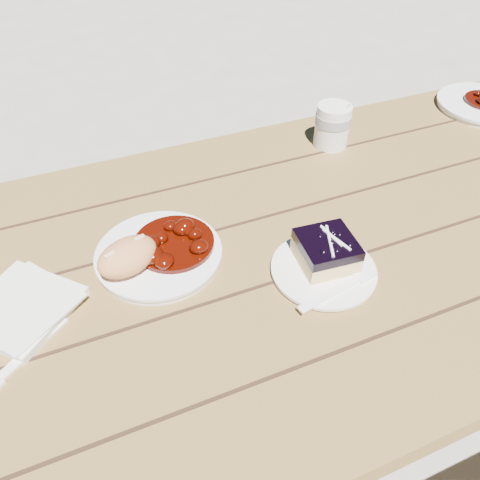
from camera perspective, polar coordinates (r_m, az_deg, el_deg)
name	(u,v)px	position (r m, az deg, el deg)	size (l,w,h in m)	color
ground	(322,407)	(1.53, 9.91, -19.46)	(60.00, 60.00, 0.00)	#99958A
picnic_table	(354,275)	(1.05, 13.69, -4.17)	(2.00, 1.55, 0.75)	brown
main_plate	(159,255)	(0.83, -9.84, -1.81)	(0.22, 0.22, 0.02)	white
goulash_stew	(173,237)	(0.82, -8.16, 0.41)	(0.14, 0.14, 0.04)	#3B0902
bread_roll	(127,257)	(0.79, -13.58, -1.98)	(0.11, 0.07, 0.06)	tan
dessert_plate	(323,270)	(0.81, 10.12, -3.68)	(0.17, 0.17, 0.01)	white
blueberry_cake	(326,250)	(0.80, 10.46, -1.26)	(0.10, 0.10, 0.05)	#E9C77F
fork_dessert	(330,294)	(0.77, 10.96, -6.45)	(0.03, 0.16, 0.01)	white
coffee_cup	(332,126)	(1.12, 11.18, 13.50)	(0.08, 0.08, 0.10)	white
napkin_stack	(21,308)	(0.82, -25.13, -7.52)	(0.15, 0.15, 0.01)	white
fork_table	(33,347)	(0.77, -23.93, -11.87)	(0.03, 0.16, 0.01)	white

